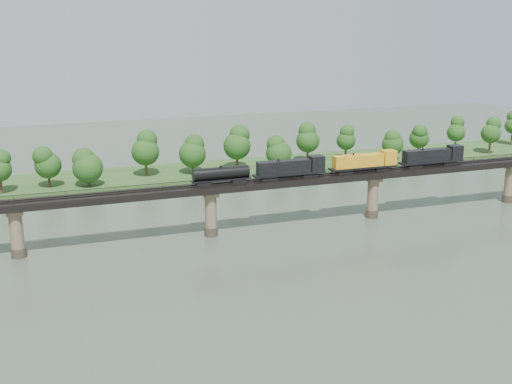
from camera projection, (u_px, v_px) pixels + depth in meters
name	position (u px, v px, depth m)	size (l,w,h in m)	color
ground	(256.00, 288.00, 114.19)	(400.00, 400.00, 0.00)	#384637
far_bank	(162.00, 176.00, 191.35)	(300.00, 24.00, 1.60)	#284A1D
bridge	(211.00, 212.00, 140.05)	(236.00, 30.00, 11.50)	#473A2D
bridge_superstructure	(210.00, 184.00, 138.38)	(220.00, 4.90, 0.75)	black
far_treeline	(136.00, 154.00, 182.54)	(289.06, 17.54, 13.60)	#382619
freight_train	(340.00, 164.00, 147.73)	(68.31, 2.66, 4.70)	black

